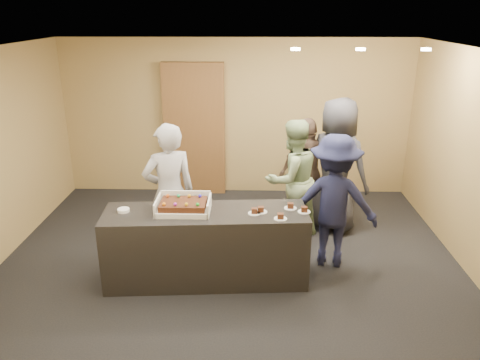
{
  "coord_description": "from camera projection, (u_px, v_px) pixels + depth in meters",
  "views": [
    {
      "loc": [
        0.27,
        -5.49,
        3.15
      ],
      "look_at": [
        0.13,
        0.0,
        1.12
      ],
      "focal_mm": 35.0,
      "sensor_mm": 36.0,
      "label": 1
    }
  ],
  "objects": [
    {
      "name": "plate_stack",
      "position": [
        123.0,
        210.0,
        5.48
      ],
      "size": [
        0.14,
        0.14,
        0.04
      ],
      "primitive_type": "cylinder",
      "color": "white",
      "rests_on": "serving_counter"
    },
    {
      "name": "person_navy_man",
      "position": [
        334.0,
        201.0,
        5.87
      ],
      "size": [
        1.21,
        0.83,
        1.73
      ],
      "primitive_type": "imported",
      "rotation": [
        0.0,
        0.0,
        2.96
      ],
      "color": "#181C3D",
      "rests_on": "floor"
    },
    {
      "name": "serving_counter",
      "position": [
        206.0,
        246.0,
        5.63
      ],
      "size": [
        2.44,
        0.87,
        0.9
      ],
      "primitive_type": "cube",
      "rotation": [
        0.0,
        0.0,
        0.07
      ],
      "color": "black",
      "rests_on": "floor"
    },
    {
      "name": "slice_d",
      "position": [
        290.0,
        207.0,
        5.57
      ],
      "size": [
        0.15,
        0.15,
        0.07
      ],
      "color": "white",
      "rests_on": "serving_counter"
    },
    {
      "name": "storage_cabinet",
      "position": [
        194.0,
        130.0,
        8.12
      ],
      "size": [
        1.05,
        0.15,
        2.31
      ],
      "primitive_type": "cube",
      "color": "brown",
      "rests_on": "floor"
    },
    {
      "name": "slice_c",
      "position": [
        281.0,
        217.0,
        5.29
      ],
      "size": [
        0.15,
        0.15,
        0.07
      ],
      "color": "white",
      "rests_on": "serving_counter"
    },
    {
      "name": "person_dark_suit",
      "position": [
        336.0,
        165.0,
        6.81
      ],
      "size": [
        1.15,
        1.1,
        1.98
      ],
      "primitive_type": "imported",
      "rotation": [
        0.0,
        0.0,
        2.47
      ],
      "color": "#2A2A30",
      "rests_on": "floor"
    },
    {
      "name": "sheet_cake",
      "position": [
        183.0,
        204.0,
        5.45
      ],
      "size": [
        0.53,
        0.37,
        0.11
      ],
      "color": "#33190B",
      "rests_on": "cake_box"
    },
    {
      "name": "cake_box",
      "position": [
        184.0,
        208.0,
        5.49
      ],
      "size": [
        0.62,
        0.43,
        0.18
      ],
      "color": "white",
      "rests_on": "serving_counter"
    },
    {
      "name": "slice_b",
      "position": [
        261.0,
        210.0,
        5.46
      ],
      "size": [
        0.15,
        0.15,
        0.07
      ],
      "color": "white",
      "rests_on": "serving_counter"
    },
    {
      "name": "person_server_grey",
      "position": [
        169.0,
        193.0,
        5.98
      ],
      "size": [
        0.79,
        0.67,
        1.84
      ],
      "primitive_type": "imported",
      "rotation": [
        0.0,
        0.0,
        3.56
      ],
      "color": "#A5A4AA",
      "rests_on": "floor"
    },
    {
      "name": "ceiling_spotlights",
      "position": [
        361.0,
        49.0,
        5.75
      ],
      "size": [
        1.72,
        0.12,
        0.03
      ],
      "color": "#FFEAC6",
      "rests_on": "ceiling"
    },
    {
      "name": "person_sage_man",
      "position": [
        292.0,
        179.0,
        6.63
      ],
      "size": [
        1.05,
        0.98,
        1.73
      ],
      "primitive_type": "imported",
      "rotation": [
        0.0,
        0.0,
        3.66
      ],
      "color": "#8DA574",
      "rests_on": "floor"
    },
    {
      "name": "person_brown_extra",
      "position": [
        307.0,
        171.0,
        7.06
      ],
      "size": [
        1.04,
        0.8,
        1.65
      ],
      "primitive_type": "imported",
      "rotation": [
        0.0,
        0.0,
        3.62
      ],
      "color": "brown",
      "rests_on": "floor"
    },
    {
      "name": "room",
      "position": [
        230.0,
        163.0,
        5.78
      ],
      "size": [
        6.04,
        6.0,
        2.7
      ],
      "color": "black",
      "rests_on": "ground"
    },
    {
      "name": "slice_e",
      "position": [
        304.0,
        210.0,
        5.47
      ],
      "size": [
        0.15,
        0.15,
        0.07
      ],
      "color": "white",
      "rests_on": "serving_counter"
    },
    {
      "name": "slice_a",
      "position": [
        254.0,
        212.0,
        5.42
      ],
      "size": [
        0.15,
        0.15,
        0.07
      ],
      "color": "white",
      "rests_on": "serving_counter"
    }
  ]
}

